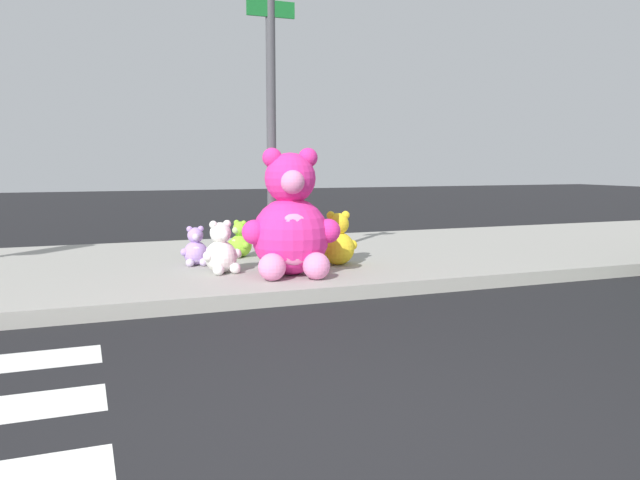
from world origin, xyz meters
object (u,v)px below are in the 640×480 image
object	(u,v)px
plush_white	(221,252)
plush_lavender	(196,250)
sign_pole	(271,122)
plush_yellow	(338,243)
plush_lime	(240,242)
plush_pink_large	(291,225)

from	to	relation	value
plush_white	plush_lavender	bearing A→B (deg)	105.50
sign_pole	plush_lavender	distance (m)	1.78
plush_yellow	plush_lime	size ratio (longest dim) A/B	1.35
plush_yellow	plush_lime	distance (m)	1.41
sign_pole	plush_white	size ratio (longest dim) A/B	5.42
sign_pole	plush_lavender	world-z (taller)	sign_pole
plush_yellow	plush_lavender	xyz separation A→B (m)	(-1.62, 0.56, -0.07)
plush_yellow	plush_lime	bearing A→B (deg)	133.28
plush_pink_large	plush_white	bearing A→B (deg)	149.39
plush_pink_large	plush_white	distance (m)	0.86
plush_pink_large	plush_lavender	xyz separation A→B (m)	(-0.86, 1.04, -0.37)
plush_lavender	plush_lime	bearing A→B (deg)	35.26
sign_pole	plush_lavender	size ratio (longest dim) A/B	6.75
plush_white	plush_lavender	world-z (taller)	plush_white
sign_pole	plush_lime	distance (m)	1.77
plush_white	plush_lavender	distance (m)	0.66
plush_pink_large	plush_lime	xyz separation A→B (m)	(-0.21, 1.50, -0.36)
plush_pink_large	plush_yellow	xyz separation A→B (m)	(0.75, 0.48, -0.29)
plush_white	plush_yellow	bearing A→B (deg)	2.98
plush_white	plush_lime	world-z (taller)	plush_white
plush_white	plush_yellow	distance (m)	1.44
plush_yellow	plush_lavender	distance (m)	1.71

